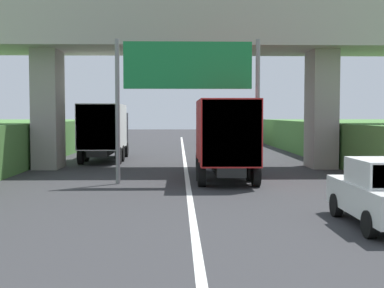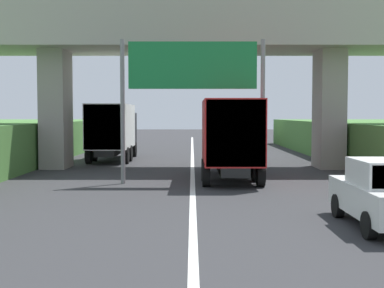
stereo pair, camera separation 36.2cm
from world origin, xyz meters
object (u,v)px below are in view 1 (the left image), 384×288
overhead_highway_sign (188,76)px  truck_black (105,129)px  truck_blue (236,124)px  truck_red (224,135)px  construction_barrel_3 (359,177)px

overhead_highway_sign → truck_black: size_ratio=0.81×
truck_blue → truck_red: bearing=-97.4°
truck_red → construction_barrel_3: (4.88, -3.07, -1.47)m
truck_black → construction_barrel_3: size_ratio=8.11×
overhead_highway_sign → truck_black: bearing=114.3°
overhead_highway_sign → construction_barrel_3: size_ratio=6.53×
overhead_highway_sign → truck_red: bearing=41.0°
truck_red → truck_blue: bearing=82.6°
truck_red → truck_black: bearing=124.5°
truck_red → truck_blue: 27.14m
truck_black → construction_barrel_3: truck_black is taller
truck_red → construction_barrel_3: truck_red is taller
overhead_highway_sign → truck_red: (1.60, 1.39, -2.45)m
overhead_highway_sign → construction_barrel_3: (6.48, -1.68, -3.93)m
overhead_highway_sign → truck_blue: bearing=79.8°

